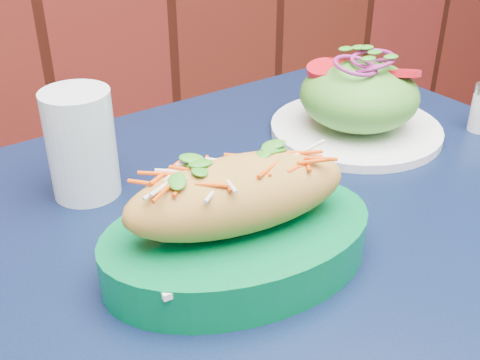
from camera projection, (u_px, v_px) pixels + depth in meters
cafe_table at (328, 298)px, 0.67m from camera, size 0.89×0.89×0.75m
banh_mi_basket at (238, 225)px, 0.55m from camera, size 0.28×0.19×0.12m
salad_plate at (358, 102)px, 0.81m from camera, size 0.23×0.23×0.12m
water_glass at (81, 144)px, 0.66m from camera, size 0.08×0.08×0.12m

